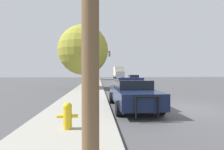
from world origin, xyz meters
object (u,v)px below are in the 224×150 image
(police_car, at_px, (132,93))
(traffic_light, at_px, (97,60))
(box_truck, at_px, (119,72))
(car_background_oncoming, at_px, (133,79))
(fire_hydrant, at_px, (68,115))
(tree_sidewalk_near, at_px, (83,50))
(tree_sidewalk_far, at_px, (92,60))

(police_car, height_order, traffic_light, traffic_light)
(box_truck, bearing_deg, car_background_oncoming, 89.96)
(fire_hydrant, relative_size, tree_sidewalk_near, 0.12)
(box_truck, distance_m, tree_sidewalk_near, 31.61)
(police_car, height_order, tree_sidewalk_near, tree_sidewalk_near)
(police_car, distance_m, tree_sidewalk_near, 11.59)
(traffic_light, height_order, tree_sidewalk_far, tree_sidewalk_far)
(tree_sidewalk_near, distance_m, tree_sidewalk_far, 23.16)
(traffic_light, relative_size, tree_sidewalk_near, 0.81)
(fire_hydrant, bearing_deg, tree_sidewalk_near, 92.67)
(fire_hydrant, relative_size, car_background_oncoming, 0.18)
(traffic_light, bearing_deg, car_background_oncoming, -22.49)
(police_car, distance_m, car_background_oncoming, 20.19)
(fire_hydrant, distance_m, box_truck, 45.16)
(fire_hydrant, bearing_deg, police_car, 52.66)
(traffic_light, distance_m, tree_sidewalk_near, 11.77)
(police_car, relative_size, tree_sidewalk_near, 0.74)
(fire_hydrant, height_order, car_background_oncoming, car_background_oncoming)
(fire_hydrant, height_order, box_truck, box_truck)
(car_background_oncoming, bearing_deg, box_truck, -87.34)
(car_background_oncoming, relative_size, tree_sidewalk_far, 0.67)
(car_background_oncoming, bearing_deg, police_car, 80.94)
(fire_hydrant, xyz_separation_m, car_background_oncoming, (6.83, 23.22, 0.18))
(police_car, bearing_deg, box_truck, -96.77)
(police_car, xyz_separation_m, tree_sidewalk_far, (-3.18, 33.71, 3.91))
(traffic_light, relative_size, box_truck, 0.81)
(police_car, distance_m, box_truck, 41.38)
(traffic_light, relative_size, car_background_oncoming, 1.24)
(fire_hydrant, distance_m, tree_sidewalk_far, 37.41)
(box_truck, xyz_separation_m, tree_sidewalk_near, (-7.58, -30.58, 2.49))
(fire_hydrant, bearing_deg, traffic_light, 88.10)
(police_car, distance_m, fire_hydrant, 4.36)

